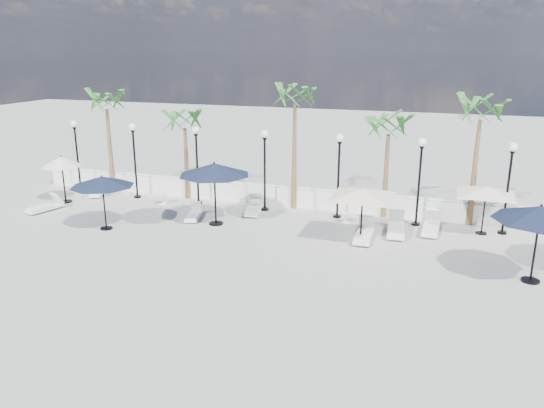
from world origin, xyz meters
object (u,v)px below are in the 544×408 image
(parasol_navy_left, at_px, (102,182))
(lounger_4, at_px, (364,234))
(lounger_3, at_px, (254,208))
(lounger_5, at_px, (431,227))
(parasol_navy_mid, at_px, (214,170))
(parasol_cream_sq_b, at_px, (363,189))
(parasol_cream_sq_a, at_px, (487,187))
(lounger_6, at_px, (396,228))
(parasol_cream_small, at_px, (61,162))
(parasol_navy_right, at_px, (540,214))
(lounger_1, at_px, (45,207))
(lounger_0, at_px, (98,191))
(lounger_2, at_px, (194,215))

(parasol_navy_left, bearing_deg, lounger_4, 11.44)
(lounger_3, distance_m, lounger_5, 8.02)
(lounger_3, bearing_deg, parasol_navy_mid, -128.41)
(parasol_navy_mid, bearing_deg, parasol_cream_sq_b, -2.05)
(parasol_cream_sq_a, bearing_deg, lounger_3, -178.28)
(lounger_6, height_order, parasol_cream_sq_b, parasol_cream_sq_b)
(lounger_3, distance_m, parasol_navy_left, 6.89)
(parasol_cream_small, bearing_deg, parasol_cream_sq_a, 4.62)
(lounger_3, height_order, parasol_navy_right, parasol_navy_right)
(parasol_navy_left, xyz_separation_m, parasol_cream_small, (-4.41, 2.86, -0.04))
(lounger_4, xyz_separation_m, parasol_navy_right, (5.89, -2.22, 2.10))
(lounger_4, xyz_separation_m, parasol_cream_sq_b, (-0.09, -0.31, 1.95))
(lounger_3, xyz_separation_m, parasol_navy_left, (-5.19, -4.15, 1.84))
(lounger_1, relative_size, parasol_cream_sq_b, 0.40)
(lounger_0, distance_m, lounger_3, 8.85)
(lounger_5, bearing_deg, parasol_cream_sq_b, -139.36)
(parasol_cream_sq_b, bearing_deg, parasol_navy_right, -17.73)
(lounger_3, xyz_separation_m, lounger_5, (8.02, -0.20, 0.01))
(parasol_cream_sq_a, bearing_deg, lounger_6, -161.25)
(parasol_cream_sq_a, bearing_deg, parasol_cream_sq_b, -150.73)
(parasol_navy_mid, relative_size, parasol_navy_right, 1.04)
(lounger_2, distance_m, parasol_navy_mid, 2.60)
(lounger_6, xyz_separation_m, parasol_navy_right, (4.74, -3.35, 2.08))
(lounger_1, distance_m, lounger_6, 16.26)
(lounger_0, relative_size, lounger_5, 0.87)
(lounger_5, distance_m, parasol_navy_mid, 9.47)
(lounger_5, xyz_separation_m, parasol_navy_mid, (-9.02, -1.86, 2.20))
(lounger_1, xyz_separation_m, lounger_5, (17.51, 2.69, 0.03))
(lounger_0, bearing_deg, parasol_cream_sq_a, -22.49)
(lounger_1, bearing_deg, parasol_cream_sq_a, 23.93)
(lounger_2, xyz_separation_m, parasol_cream_sq_b, (7.66, -0.56, 1.99))
(lounger_6, bearing_deg, parasol_navy_right, -40.70)
(lounger_3, distance_m, parasol_navy_mid, 3.18)
(lounger_4, relative_size, parasol_navy_right, 0.68)
(lounger_0, xyz_separation_m, parasol_cream_small, (-0.76, -1.60, 1.83))
(parasol_navy_left, bearing_deg, lounger_2, 39.44)
(lounger_1, bearing_deg, parasol_navy_right, 11.05)
(parasol_cream_sq_a, bearing_deg, lounger_1, -170.72)
(lounger_2, distance_m, lounger_6, 8.93)
(parasol_cream_sq_b, height_order, parasol_cream_small, parasol_cream_small)
(parasol_cream_small, bearing_deg, parasol_navy_left, -32.97)
(lounger_5, xyz_separation_m, lounger_6, (-1.38, -0.65, 0.02))
(lounger_4, distance_m, lounger_5, 3.09)
(lounger_2, xyz_separation_m, parasol_navy_right, (13.63, -2.47, 2.15))
(lounger_3, bearing_deg, parasol_navy_right, -32.79)
(lounger_5, relative_size, parasol_cream_small, 0.85)
(lounger_3, xyz_separation_m, parasol_cream_sq_a, (10.03, 0.30, 1.76))
(lounger_6, distance_m, parasol_navy_left, 12.41)
(lounger_5, height_order, parasol_cream_sq_b, parasol_cream_sq_b)
(parasol_cream_sq_b, distance_m, parasol_cream_small, 15.04)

